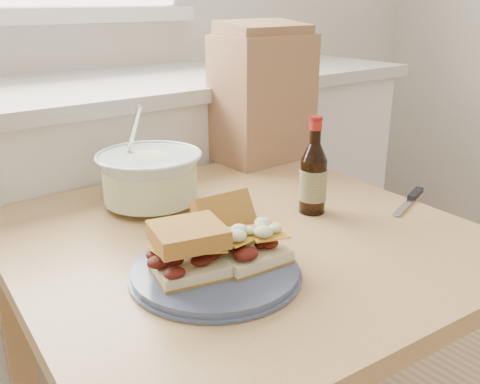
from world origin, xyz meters
TOP-DOWN VIEW (x-y plane):
  - cabinet_run at (-0.00, 1.70)m, footprint 2.50×0.64m
  - dining_table at (0.11, 0.94)m, footprint 0.94×0.94m
  - plate at (-0.03, 0.83)m, footprint 0.28×0.28m
  - sandwich_left at (-0.08, 0.84)m, footprint 0.13×0.13m
  - sandwich_right at (0.03, 0.84)m, footprint 0.13×0.17m
  - coleslaw_bowl at (0.04, 1.18)m, footprint 0.24×0.24m
  - beer_bottle at (0.30, 0.93)m, footprint 0.06×0.06m
  - knife at (0.54, 0.84)m, footprint 0.18×0.08m
  - paper_bag at (0.49, 1.32)m, footprint 0.27×0.18m

SIDE VIEW (x-z plane):
  - cabinet_run at x=0.00m, z-range 0.00..0.94m
  - dining_table at x=0.11m, z-range 0.26..0.99m
  - knife at x=0.54m, z-range 0.73..0.74m
  - plate at x=-0.03m, z-range 0.73..0.75m
  - sandwich_right at x=0.03m, z-range 0.73..0.83m
  - sandwich_left at x=-0.08m, z-range 0.75..0.83m
  - coleslaw_bowl at x=0.04m, z-range 0.67..0.91m
  - beer_bottle at x=0.30m, z-range 0.70..0.92m
  - paper_bag at x=0.49m, z-range 0.73..1.08m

